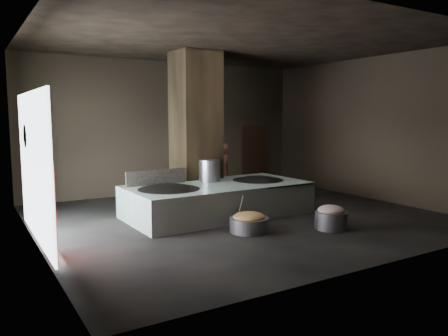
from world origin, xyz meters
TOP-DOWN VIEW (x-y plane):
  - floor at (0.00, 0.00)m, footprint 10.00×9.00m
  - ceiling at (0.00, 0.00)m, footprint 10.00×9.00m
  - back_wall at (0.00, 4.55)m, footprint 10.00×0.10m
  - front_wall at (0.00, -4.55)m, footprint 10.00×0.10m
  - left_wall at (-5.05, 0.00)m, footprint 0.10×9.00m
  - right_wall at (5.05, 0.00)m, footprint 0.10×9.00m
  - pillar at (-0.30, 1.90)m, footprint 1.20×1.20m
  - hearth_platform at (-0.39, 0.44)m, footprint 4.90×2.45m
  - platform_cap at (-0.39, 0.44)m, footprint 4.74×2.27m
  - wok_left at (-1.84, 0.39)m, footprint 1.53×1.53m
  - wok_left_rim at (-1.84, 0.39)m, footprint 1.56×1.56m
  - wok_right at (0.96, 0.49)m, footprint 1.42×1.42m
  - wok_right_rim at (0.96, 0.49)m, footprint 1.45×1.45m
  - stock_pot at (-0.34, 0.99)m, footprint 0.59×0.59m
  - splash_guard at (-1.84, 1.19)m, footprint 1.69×0.11m
  - cook at (0.76, 2.16)m, footprint 0.75×0.59m
  - veg_basin at (-0.65, -1.42)m, footprint 1.08×1.08m
  - veg_fill at (-0.65, -1.42)m, footprint 0.74×0.74m
  - ladle at (-0.80, -1.27)m, footprint 0.10×0.36m
  - meat_basin at (1.15, -2.20)m, footprint 0.88×0.88m
  - meat_fill at (1.15, -2.20)m, footprint 0.63×0.63m
  - doorway_near at (1.20, 4.45)m, footprint 1.18×0.08m
  - doorway_near_glow at (0.92, 4.58)m, footprint 0.81×0.04m
  - doorway_far at (3.60, 4.45)m, footprint 1.18×0.08m
  - doorway_far_glow at (3.88, 4.55)m, footprint 0.85×0.04m
  - left_opening at (-4.95, 0.20)m, footprint 0.04×4.20m
  - pavilion_sliver at (-4.88, -1.10)m, footprint 0.05×0.90m
  - tree_silhouette at (-4.85, 1.30)m, footprint 0.28×1.10m

SIDE VIEW (x-z plane):
  - floor at x=0.00m, z-range -0.10..0.00m
  - veg_basin at x=-0.65m, z-range 0.00..0.33m
  - meat_basin at x=1.15m, z-range 0.00..0.41m
  - veg_fill at x=-0.65m, z-range 0.24..0.46m
  - hearth_platform at x=-0.39m, z-range 0.00..0.84m
  - meat_fill at x=1.15m, z-range 0.33..0.57m
  - ladle at x=-0.80m, z-range 0.23..0.87m
  - wok_left at x=-1.84m, z-range 0.54..0.96m
  - wok_right at x=0.96m, z-range 0.55..0.95m
  - platform_cap at x=-0.39m, z-range 0.80..0.83m
  - wok_left_rim at x=-1.84m, z-range 0.79..0.85m
  - wok_right_rim at x=0.96m, z-range 0.79..0.85m
  - pavilion_sliver at x=-4.88m, z-range 0.00..1.70m
  - cook at x=0.76m, z-range 0.00..1.80m
  - splash_guard at x=-1.84m, z-range 0.82..1.24m
  - doorway_near_glow at x=0.92m, z-range 0.09..2.01m
  - doorway_far_glow at x=3.88m, z-range 0.05..2.05m
  - doorway_near at x=1.20m, z-range -0.09..2.29m
  - doorway_far at x=3.60m, z-range -0.09..2.29m
  - stock_pot at x=-0.34m, z-range 0.81..1.45m
  - left_opening at x=-4.95m, z-range 0.05..3.15m
  - tree_silhouette at x=-4.85m, z-range 1.65..2.75m
  - back_wall at x=0.00m, z-range 0.00..4.50m
  - front_wall at x=0.00m, z-range 0.00..4.50m
  - left_wall at x=-5.05m, z-range 0.00..4.50m
  - right_wall at x=5.05m, z-range 0.00..4.50m
  - pillar at x=-0.30m, z-range 0.00..4.50m
  - ceiling at x=0.00m, z-range 4.50..4.60m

